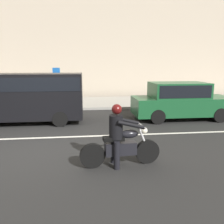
% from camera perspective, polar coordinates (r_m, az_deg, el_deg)
% --- Properties ---
extents(ground_plane, '(80.00, 80.00, 0.00)m').
position_cam_1_polar(ground_plane, '(7.69, -17.58, -8.13)').
color(ground_plane, black).
extents(sidewalk_slab, '(40.00, 4.40, 0.14)m').
position_cam_1_polar(sidewalk_slab, '(15.38, -12.06, 2.15)').
color(sidewalk_slab, '#99968E').
rests_on(sidewalk_slab, ground_plane).
extents(building_facade, '(40.00, 1.40, 12.72)m').
position_cam_1_polar(building_facade, '(18.96, -11.90, 23.03)').
color(building_facade, '#B7A893').
rests_on(building_facade, ground_plane).
extents(lane_marking_stripe, '(18.00, 0.14, 0.01)m').
position_cam_1_polar(lane_marking_stripe, '(8.41, -9.89, -6.02)').
color(lane_marking_stripe, silver).
rests_on(lane_marking_stripe, ground_plane).
extents(motorcycle_with_rider_black_leather, '(2.06, 0.70, 1.59)m').
position_cam_1_polar(motorcycle_with_rider_black_leather, '(5.84, 1.97, -7.12)').
color(motorcycle_with_rider_black_leather, black).
rests_on(motorcycle_with_rider_black_leather, ground_plane).
extents(parked_van_black, '(4.87, 1.96, 2.15)m').
position_cam_1_polar(parked_van_black, '(10.78, -20.41, 4.10)').
color(parked_van_black, black).
rests_on(parked_van_black, ground_plane).
extents(parked_sedan_forest_green, '(4.60, 1.82, 1.72)m').
position_cam_1_polar(parked_sedan_forest_green, '(11.27, 16.58, 2.74)').
color(parked_sedan_forest_green, '#164C28').
rests_on(parked_sedan_forest_green, ground_plane).
extents(street_sign_post, '(0.44, 0.08, 2.23)m').
position_cam_1_polar(street_sign_post, '(14.70, -13.44, 7.30)').
color(street_sign_post, gray).
rests_on(street_sign_post, sidewalk_slab).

